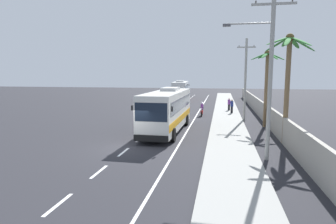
# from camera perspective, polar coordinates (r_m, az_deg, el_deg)

# --- Properties ---
(ground_plane) EXTENTS (160.00, 160.00, 0.00)m
(ground_plane) POSITION_cam_1_polar(r_m,az_deg,el_deg) (19.86, -7.77, -7.05)
(ground_plane) COLOR #28282D
(sidewalk_kerb) EXTENTS (3.20, 90.00, 0.14)m
(sidewalk_kerb) POSITION_cam_1_polar(r_m,az_deg,el_deg) (28.66, 11.77, -2.45)
(sidewalk_kerb) COLOR #999993
(sidewalk_kerb) RESTS_ON ground
(lane_markings) EXTENTS (3.38, 71.00, 0.01)m
(lane_markings) POSITION_cam_1_polar(r_m,az_deg,el_deg) (33.49, 3.35, -0.97)
(lane_markings) COLOR white
(lane_markings) RESTS_ON ground
(boundary_wall) EXTENTS (0.24, 60.00, 1.91)m
(boundary_wall) POSITION_cam_1_polar(r_m,az_deg,el_deg) (32.79, 18.32, 0.15)
(boundary_wall) COLOR #9E998E
(boundary_wall) RESTS_ON ground
(coach_bus_foreground) EXTENTS (3.06, 11.08, 3.76)m
(coach_bus_foreground) POSITION_cam_1_polar(r_m,az_deg,el_deg) (24.90, -0.12, 0.59)
(coach_bus_foreground) COLOR silver
(coach_bus_foreground) RESTS_ON ground
(coach_bus_far_lane) EXTENTS (3.51, 11.62, 3.69)m
(coach_bus_far_lane) POSITION_cam_1_polar(r_m,az_deg,el_deg) (56.07, 2.48, 4.49)
(coach_bus_far_lane) COLOR white
(coach_bus_far_lane) RESTS_ON ground
(motorcycle_beside_bus) EXTENTS (0.56, 1.96, 1.67)m
(motorcycle_beside_bus) POSITION_cam_1_polar(r_m,az_deg,el_deg) (34.40, 6.74, 0.35)
(motorcycle_beside_bus) COLOR black
(motorcycle_beside_bus) RESTS_ON ground
(pedestrian_near_kerb) EXTENTS (0.36, 0.36, 1.69)m
(pedestrian_near_kerb) POSITION_cam_1_polar(r_m,az_deg,el_deg) (36.38, 12.54, 1.16)
(pedestrian_near_kerb) COLOR black
(pedestrian_near_kerb) RESTS_ON sidewalk_kerb
(pedestrian_midwalk) EXTENTS (0.36, 0.36, 1.61)m
(pedestrian_midwalk) POSITION_cam_1_polar(r_m,az_deg,el_deg) (39.18, 12.00, 1.57)
(pedestrian_midwalk) COLOR black
(pedestrian_midwalk) RESTS_ON sidewalk_kerb
(utility_pole_nearest) EXTENTS (3.90, 0.24, 10.03)m
(utility_pole_nearest) POSITION_cam_1_polar(r_m,az_deg,el_deg) (17.27, 19.40, 8.40)
(utility_pole_nearest) COLOR #9E9E99
(utility_pole_nearest) RESTS_ON ground
(utility_pole_mid) EXTENTS (1.86, 0.24, 8.58)m
(utility_pole_mid) POSITION_cam_1_polar(r_m,az_deg,el_deg) (31.17, 15.09, 6.40)
(utility_pole_mid) COLOR #9E9E99
(utility_pole_mid) RESTS_ON ground
(palm_nearest) EXTENTS (3.08, 3.03, 7.13)m
(palm_nearest) POSITION_cam_1_polar(r_m,az_deg,el_deg) (28.32, 18.98, 7.32)
(palm_nearest) COLOR brown
(palm_nearest) RESTS_ON ground
(palm_second) EXTENTS (3.47, 3.70, 7.75)m
(palm_second) POSITION_cam_1_polar(r_m,az_deg,el_deg) (21.90, 22.71, 8.02)
(palm_second) COLOR brown
(palm_second) RESTS_ON ground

